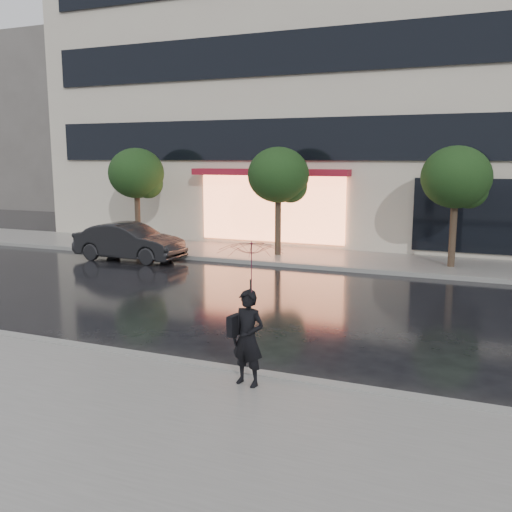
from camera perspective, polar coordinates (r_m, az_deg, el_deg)
The scene contains 12 objects.
ground at distance 10.72m, azimuth -1.43°, elevation -9.85°, with size 120.00×120.00×0.00m, color black.
sidewalk_near at distance 8.07m, azimuth -11.25°, elevation -16.46°, with size 60.00×4.50×0.12m, color slate.
sidewalk_far at distance 20.21m, azimuth 10.44°, elevation -0.46°, with size 60.00×3.50×0.12m, color slate.
curb_near at distance 9.85m, azimuth -3.84°, elevation -11.26°, with size 60.00×0.25×0.14m, color gray.
curb_far at distance 18.53m, azimuth 9.29°, elevation -1.32°, with size 60.00×0.25×0.14m, color gray.
office_building at distance 28.02m, azimuth 14.61°, elevation 20.61°, with size 30.00×12.76×18.00m.
bg_building_left at distance 47.72m, azimuth -20.28°, elevation 12.09°, with size 14.00×10.00×12.00m, color #59544F.
tree_far_west at distance 23.27m, azimuth -11.72°, elevation 7.92°, with size 2.20×2.20×3.99m.
tree_mid_west at distance 20.51m, azimuth 2.43°, elevation 7.89°, with size 2.20×2.20×3.99m.
tree_mid_east at distance 19.29m, azimuth 19.55°, elevation 7.22°, with size 2.20×2.20×3.99m.
parked_car at distance 20.71m, azimuth -12.55°, elevation 1.40°, with size 1.40×4.01×1.32m, color black.
pedestrian_with_umbrella at distance 8.61m, azimuth -0.62°, elevation -3.11°, with size 1.17×1.19×2.28m.
Camera 1 is at (4.11, -9.22, 3.61)m, focal length 40.00 mm.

